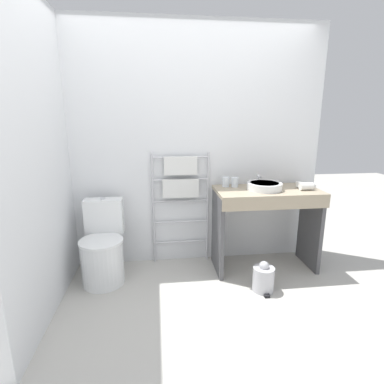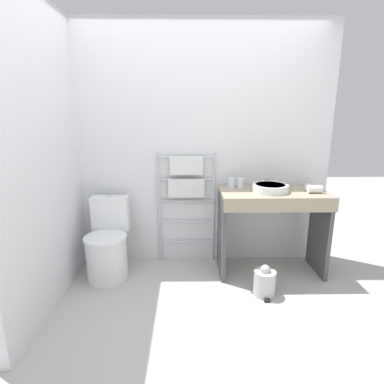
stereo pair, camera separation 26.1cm
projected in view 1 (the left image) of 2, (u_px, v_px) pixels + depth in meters
name	position (u px, v px, depth m)	size (l,w,h in m)	color
ground_plane	(214.00, 334.00, 2.26)	(12.00, 12.00, 0.00)	#B2AFA8
wall_back	(193.00, 148.00, 3.22)	(2.78, 0.12, 2.53)	silver
wall_side	(39.00, 158.00, 2.40)	(0.12, 1.89, 2.53)	silver
toilet	(103.00, 251.00, 2.93)	(0.41, 0.54, 0.80)	white
towel_radiator	(181.00, 187.00, 3.20)	(0.62, 0.06, 1.23)	silver
vanity_counter	(266.00, 215.00, 3.11)	(1.05, 0.55, 0.87)	gray
sink_basin	(264.00, 186.00, 3.03)	(0.35, 0.35, 0.07)	white
faucet	(258.00, 179.00, 3.20)	(0.02, 0.10, 0.12)	silver
cup_near_wall	(226.00, 182.00, 3.16)	(0.08, 0.08, 0.10)	silver
cup_near_edge	(235.00, 182.00, 3.14)	(0.07, 0.07, 0.10)	silver
hair_dryer	(306.00, 186.00, 3.03)	(0.18, 0.16, 0.08)	white
trash_bin	(263.00, 278.00, 2.79)	(0.20, 0.23, 0.30)	#B7B7BC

